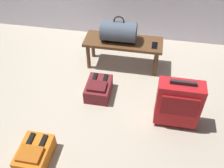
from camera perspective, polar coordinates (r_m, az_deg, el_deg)
name	(u,v)px	position (r m, az deg, el deg)	size (l,w,h in m)	color
ground_plane	(90,105)	(3.02, -4.92, -4.63)	(6.60, 6.60, 0.00)	#B2A893
bench	(123,45)	(3.36, 2.50, 8.66)	(1.00, 0.36, 0.39)	brown
duffel_bag_slate	(119,31)	(3.27, 1.50, 11.57)	(0.44, 0.26, 0.34)	#475160
cell_phone	(155,45)	(3.27, 9.39, 8.42)	(0.07, 0.14, 0.01)	black
suitcase_upright_red	(178,103)	(2.69, 14.44, -4.13)	(0.45, 0.21, 0.60)	red
backpack_maroon	(99,89)	(3.08, -3.00, -1.01)	(0.28, 0.38, 0.21)	maroon
backpack_orange	(35,154)	(2.61, -16.71, -14.56)	(0.28, 0.38, 0.21)	orange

